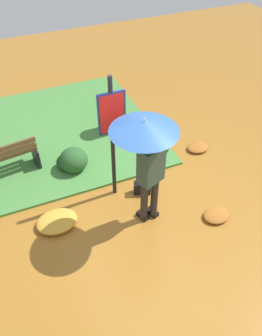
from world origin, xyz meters
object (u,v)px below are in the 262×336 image
Objects in this scene: person_with_umbrella at (147,147)px; info_sign_post at (112,127)px; trash_bin at (113,115)px; handbag at (142,187)px; park_bench at (0,159)px.

info_sign_post is at bearing -73.48° from person_with_umbrella.
handbag is at bearing 83.72° from trash_bin.
person_with_umbrella is 3.08m from park_bench.
person_with_umbrella is at bearing 80.31° from trash_bin.
handbag is 0.44× the size of trash_bin.
park_bench is at bearing -45.24° from person_with_umbrella.
park_bench is at bearing -32.93° from handbag.
info_sign_post is (0.23, -0.78, -0.11)m from person_with_umbrella.
info_sign_post reaches higher than handbag.
handbag is 2.04m from trash_bin.
park_bench is (2.01, -2.03, -1.15)m from person_with_umbrella.
info_sign_post reaches higher than trash_bin.
handbag is at bearing 156.49° from info_sign_post.
park_bench is at bearing -35.06° from info_sign_post.
person_with_umbrella is 2.86m from trash_bin.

